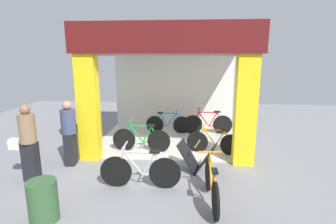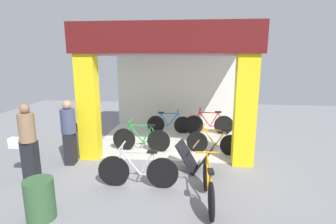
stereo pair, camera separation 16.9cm
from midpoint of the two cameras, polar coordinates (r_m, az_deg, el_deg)
ground_plane at (r=7.21m, az=-1.31°, el=-10.55°), size 17.20×17.20×0.00m
shop_facade at (r=8.39m, az=-0.11°, el=6.12°), size 4.80×3.96×3.59m
bicycle_inside_0 at (r=7.79m, az=-6.40°, el=-5.89°), size 1.72×0.47×0.94m
bicycle_inside_1 at (r=9.49m, az=-0.48°, el=-2.56°), size 1.62×0.44×0.89m
bicycle_inside_2 at (r=7.66m, az=9.37°, el=-6.51°), size 1.57×0.45×0.88m
bicycle_inside_3 at (r=9.48m, az=8.13°, el=-2.52°), size 1.75×0.48×0.96m
bicycle_parked_0 at (r=5.79m, az=-6.84°, el=-12.52°), size 1.75×0.48×0.96m
bicycle_parked_1 at (r=5.27m, az=8.48°, el=-15.35°), size 0.47×1.70×0.93m
sandwich_board_sign at (r=6.52m, az=5.60°, el=-9.75°), size 1.02×0.77×0.73m
pedestrian_0 at (r=6.67m, az=-28.77°, el=-5.74°), size 0.64×0.35×1.76m
pedestrian_1 at (r=7.21m, az=-21.26°, el=-4.03°), size 0.41×0.67×1.68m
trash_bin at (r=5.24m, az=-26.36°, el=-16.91°), size 0.50×0.50×0.73m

